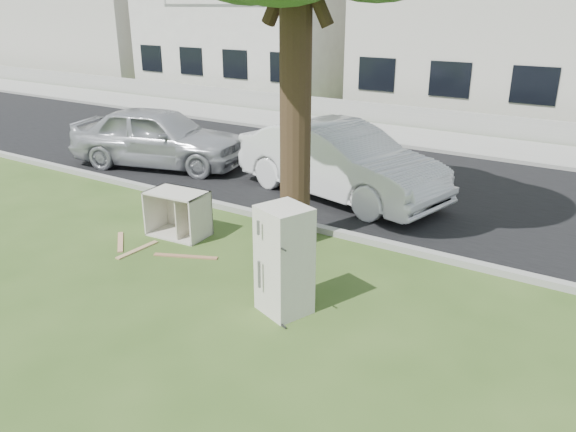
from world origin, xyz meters
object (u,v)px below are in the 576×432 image
Objects in this scene: car_center at (339,161)px; car_left at (159,137)px; cabinet at (178,214)px; fridge at (284,260)px.

car_left is (-5.18, -0.34, -0.03)m from car_center.
cabinet is 3.93m from car_center.
car_left reaches higher than cabinet.
fridge reaches higher than cabinet.
car_left is at bearing 134.04° from cabinet.
cabinet is 0.22× the size of car_center.
fridge is at bearing -147.76° from car_center.
cabinet is at bearing 170.89° from car_center.
car_center is (-1.71, 4.88, 0.04)m from fridge.
cabinet is at bearing 179.07° from fridge.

